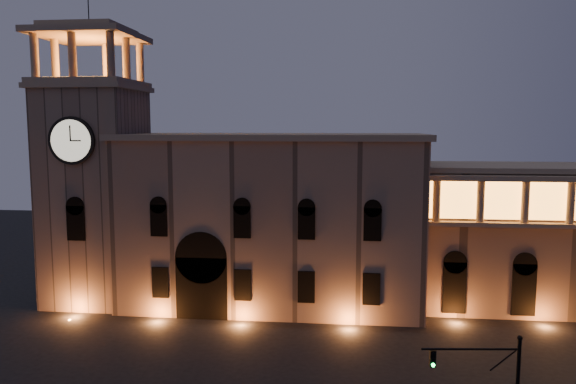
% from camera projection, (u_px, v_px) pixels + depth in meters
% --- Properties ---
extents(government_building, '(30.80, 12.80, 17.60)m').
position_uv_depth(government_building, '(272.00, 220.00, 57.87)').
color(government_building, '#856A57').
rests_on(government_building, ground).
extents(clock_tower, '(9.80, 9.80, 32.40)m').
position_uv_depth(clock_tower, '(95.00, 183.00, 58.49)').
color(clock_tower, '#856A57').
rests_on(clock_tower, ground).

